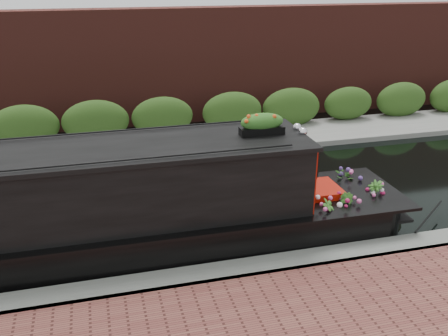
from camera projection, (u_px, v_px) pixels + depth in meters
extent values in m
plane|color=black|center=(196.00, 203.00, 11.95)|extent=(80.00, 80.00, 0.00)
cube|color=slate|center=(233.00, 281.00, 8.99)|extent=(40.00, 0.60, 0.50)
cube|color=gray|center=(168.00, 147.00, 15.72)|extent=(40.00, 2.40, 0.34)
cube|color=#2D4E1A|center=(164.00, 138.00, 16.52)|extent=(40.00, 1.10, 2.80)
cube|color=#52221B|center=(155.00, 121.00, 18.41)|extent=(40.00, 1.00, 8.00)
cube|color=black|center=(54.00, 192.00, 9.03)|extent=(9.44, 1.91, 1.38)
cube|color=black|center=(49.00, 154.00, 8.76)|extent=(9.60, 2.06, 0.08)
cube|color=#AF1507|center=(297.00, 167.00, 10.17)|extent=(0.08, 1.79, 1.38)
cube|color=black|center=(247.00, 189.00, 9.00)|extent=(0.92, 0.04, 0.56)
cube|color=#AF1507|center=(319.00, 197.00, 10.57)|extent=(0.83, 0.93, 0.51)
sphere|color=silver|center=(303.00, 132.00, 9.75)|extent=(0.18, 0.18, 0.18)
sphere|color=silver|center=(297.00, 128.00, 10.00)|extent=(0.18, 0.18, 0.18)
cube|color=black|center=(262.00, 131.00, 9.67)|extent=(0.87, 0.27, 0.15)
ellipsoid|color=#E44E19|center=(262.00, 121.00, 9.59)|extent=(0.96, 0.28, 0.25)
imported|color=#346D24|center=(328.00, 213.00, 9.81)|extent=(0.38, 0.36, 0.60)
imported|color=#346D24|center=(347.00, 207.00, 10.06)|extent=(0.40, 0.41, 0.58)
imported|color=#346D24|center=(346.00, 182.00, 11.30)|extent=(0.61, 0.57, 0.54)
imported|color=#346D24|center=(374.00, 195.00, 10.54)|extent=(0.44, 0.44, 0.63)
imported|color=#346D24|center=(301.00, 182.00, 11.18)|extent=(0.36, 0.41, 0.64)
cylinder|color=brown|center=(392.00, 211.00, 11.22)|extent=(0.33, 0.40, 0.33)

